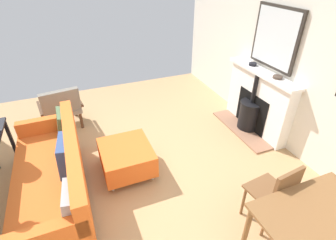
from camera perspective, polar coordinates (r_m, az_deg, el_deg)
name	(u,v)px	position (r m, az deg, el deg)	size (l,w,h in m)	color
ground_plane	(119,174)	(3.73, -10.87, -11.65)	(5.28, 5.90, 0.01)	tan
wall_left	(290,55)	(4.19, 25.58, 12.95)	(0.12, 5.90, 2.75)	silver
fireplace	(256,104)	(4.57, 18.96, 3.32)	(0.53, 1.46, 1.06)	#93664C
mirror_over_mantel	(275,38)	(4.26, 22.79, 16.55)	(0.04, 0.88, 0.89)	#2D2823
mantel_bowl_near	(253,64)	(4.52, 18.37, 11.79)	(0.13, 0.13, 0.05)	black
mantel_bowl_far	(278,77)	(4.13, 23.25, 8.82)	(0.14, 0.14, 0.04)	#47382D
sofa	(55,177)	(3.37, -23.88, -11.55)	(0.79, 1.98, 0.85)	#B2B2B7
ottoman	(126,157)	(3.59, -9.25, -8.15)	(0.68, 0.74, 0.40)	#B2B2B7
armchair_accent	(61,106)	(4.69, -22.77, 2.80)	(0.75, 0.68, 0.80)	#4C3321
dining_table	(321,225)	(2.68, 30.94, -19.53)	(1.05, 0.74, 0.74)	brown
dining_chair_near_fireplace	(276,192)	(2.95, 22.98, -14.60)	(0.44, 0.44, 0.87)	brown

